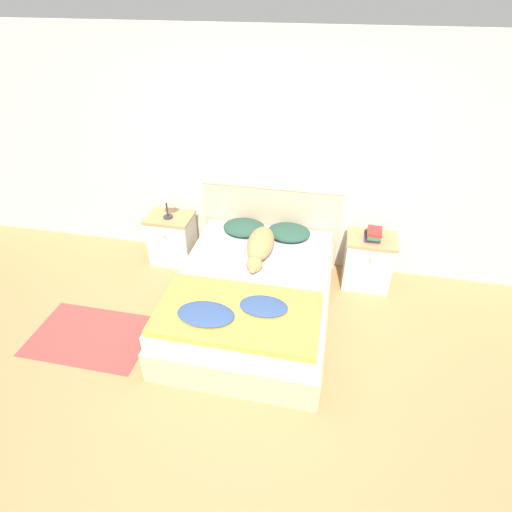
# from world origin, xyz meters

# --- Properties ---
(ground_plane) EXTENTS (16.00, 16.00, 0.00)m
(ground_plane) POSITION_xyz_m (0.00, 0.00, 0.00)
(ground_plane) COLOR tan
(wall_back) EXTENTS (9.00, 0.06, 2.55)m
(wall_back) POSITION_xyz_m (0.00, 2.13, 1.27)
(wall_back) COLOR beige
(wall_back) RESTS_ON ground_plane
(bed) EXTENTS (1.51, 2.01, 0.52)m
(bed) POSITION_xyz_m (-0.00, 1.03, 0.25)
(bed) COLOR #C6B28E
(bed) RESTS_ON ground_plane
(headboard) EXTENTS (1.59, 0.06, 1.00)m
(headboard) POSITION_xyz_m (-0.00, 2.06, 0.52)
(headboard) COLOR #C6B28E
(headboard) RESTS_ON ground_plane
(nightstand_left) EXTENTS (0.52, 0.41, 0.62)m
(nightstand_left) POSITION_xyz_m (-1.15, 1.80, 0.31)
(nightstand_left) COLOR silver
(nightstand_left) RESTS_ON ground_plane
(nightstand_right) EXTENTS (0.52, 0.41, 0.62)m
(nightstand_right) POSITION_xyz_m (1.14, 1.80, 0.31)
(nightstand_right) COLOR silver
(nightstand_right) RESTS_ON ground_plane
(pillow_left) EXTENTS (0.48, 0.37, 0.13)m
(pillow_left) POSITION_xyz_m (-0.26, 1.80, 0.58)
(pillow_left) COLOR #284C3D
(pillow_left) RESTS_ON bed
(pillow_right) EXTENTS (0.48, 0.37, 0.13)m
(pillow_right) POSITION_xyz_m (0.25, 1.80, 0.58)
(pillow_right) COLOR #284C3D
(pillow_right) RESTS_ON bed
(quilt) EXTENTS (1.39, 0.78, 0.12)m
(quilt) POSITION_xyz_m (-0.02, 0.46, 0.56)
(quilt) COLOR gold
(quilt) RESTS_ON bed
(dog) EXTENTS (0.27, 0.80, 0.23)m
(dog) POSITION_xyz_m (-0.00, 1.41, 0.63)
(dog) COLOR tan
(dog) RESTS_ON bed
(book_stack) EXTENTS (0.18, 0.24, 0.11)m
(book_stack) POSITION_xyz_m (1.14, 1.79, 0.67)
(book_stack) COLOR #703D7F
(book_stack) RESTS_ON nightstand_right
(table_lamp) EXTENTS (0.17, 0.17, 0.37)m
(table_lamp) POSITION_xyz_m (-1.15, 1.77, 0.90)
(table_lamp) COLOR #2D2D33
(table_lamp) RESTS_ON nightstand_left
(rug) EXTENTS (1.16, 0.75, 0.00)m
(rug) POSITION_xyz_m (-1.49, 0.42, 0.00)
(rug) COLOR #93423D
(rug) RESTS_ON ground_plane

